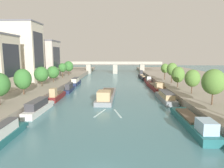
{
  "coord_description": "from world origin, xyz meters",
  "views": [
    {
      "loc": [
        1.72,
        -16.94,
        12.04
      ],
      "look_at": [
        0.0,
        39.54,
        3.42
      ],
      "focal_mm": 31.49,
      "sensor_mm": 36.0,
      "label": 1
    }
  ],
  "objects_px": {
    "moored_boat_left_gap_after": "(57,96)",
    "tree_right_nearest": "(178,75)",
    "tree_right_past_mid": "(214,82)",
    "bridge_far": "(115,66)",
    "tree_right_end_of_row": "(192,78)",
    "moored_boat_left_upstream": "(38,107)",
    "tree_left_far": "(23,79)",
    "tree_right_midway": "(165,68)",
    "moored_boat_right_lone": "(193,122)",
    "moored_boat_right_near": "(166,97)",
    "tree_right_third": "(172,69)",
    "moored_boat_right_downstream": "(148,81)",
    "tree_left_second": "(53,72)",
    "moored_boat_left_midway": "(76,82)",
    "moored_boat_right_second": "(142,77)",
    "barge_midriver": "(106,95)",
    "tree_left_past_mid": "(41,74)",
    "tree_left_midway": "(62,68)",
    "moored_boat_left_near": "(5,133)",
    "moored_boat_left_downstream": "(69,88)",
    "moored_boat_right_far": "(156,87)",
    "tree_left_end_of_row": "(69,66)"
  },
  "relations": [
    {
      "from": "tree_right_nearest",
      "to": "tree_left_second",
      "type": "bearing_deg",
      "value": 166.49
    },
    {
      "from": "tree_left_midway",
      "to": "tree_right_midway",
      "type": "relative_size",
      "value": 0.98
    },
    {
      "from": "moored_boat_left_upstream",
      "to": "moored_boat_right_second",
      "type": "bearing_deg",
      "value": 63.87
    },
    {
      "from": "barge_midriver",
      "to": "moored_boat_right_lone",
      "type": "relative_size",
      "value": 1.32
    },
    {
      "from": "moored_boat_left_gap_after",
      "to": "tree_right_nearest",
      "type": "bearing_deg",
      "value": 14.63
    },
    {
      "from": "tree_right_past_mid",
      "to": "bridge_far",
      "type": "bearing_deg",
      "value": 104.03
    },
    {
      "from": "moored_boat_left_near",
      "to": "bridge_far",
      "type": "relative_size",
      "value": 0.18
    },
    {
      "from": "moored_boat_right_near",
      "to": "tree_right_third",
      "type": "distance_m",
      "value": 21.79
    },
    {
      "from": "moored_boat_left_midway",
      "to": "tree_right_third",
      "type": "bearing_deg",
      "value": -9.37
    },
    {
      "from": "barge_midriver",
      "to": "moored_boat_left_upstream",
      "type": "distance_m",
      "value": 19.04
    },
    {
      "from": "moored_boat_left_upstream",
      "to": "moored_boat_right_second",
      "type": "xyz_separation_m",
      "value": [
        28.71,
        58.52,
        -0.46
      ]
    },
    {
      "from": "moored_boat_left_downstream",
      "to": "tree_right_end_of_row",
      "type": "bearing_deg",
      "value": -18.99
    },
    {
      "from": "tree_right_past_mid",
      "to": "tree_right_midway",
      "type": "distance_m",
      "value": 39.89
    },
    {
      "from": "moored_boat_right_downstream",
      "to": "moored_boat_right_second",
      "type": "distance_m",
      "value": 15.6
    },
    {
      "from": "barge_midriver",
      "to": "tree_left_second",
      "type": "height_order",
      "value": "tree_left_second"
    },
    {
      "from": "moored_boat_right_lone",
      "to": "bridge_far",
      "type": "relative_size",
      "value": 0.29
    },
    {
      "from": "moored_boat_right_near",
      "to": "tree_right_midway",
      "type": "bearing_deg",
      "value": 77.56
    },
    {
      "from": "moored_boat_right_downstream",
      "to": "tree_left_second",
      "type": "bearing_deg",
      "value": -162.02
    },
    {
      "from": "tree_right_nearest",
      "to": "bridge_far",
      "type": "distance_m",
      "value": 65.33
    },
    {
      "from": "tree_left_far",
      "to": "tree_right_midway",
      "type": "xyz_separation_m",
      "value": [
        42.74,
        30.89,
        0.58
      ]
    },
    {
      "from": "tree_left_past_mid",
      "to": "tree_right_nearest",
      "type": "height_order",
      "value": "tree_right_nearest"
    },
    {
      "from": "moored_boat_left_midway",
      "to": "tree_right_midway",
      "type": "bearing_deg",
      "value": 4.95
    },
    {
      "from": "moored_boat_right_second",
      "to": "tree_right_end_of_row",
      "type": "relative_size",
      "value": 2.56
    },
    {
      "from": "tree_left_far",
      "to": "tree_left_past_mid",
      "type": "bearing_deg",
      "value": 90.21
    },
    {
      "from": "moored_boat_left_midway",
      "to": "tree_right_midway",
      "type": "relative_size",
      "value": 1.78
    },
    {
      "from": "moored_boat_left_upstream",
      "to": "tree_left_second",
      "type": "height_order",
      "value": "tree_left_second"
    },
    {
      "from": "tree_left_second",
      "to": "moored_boat_left_upstream",
      "type": "bearing_deg",
      "value": -77.26
    },
    {
      "from": "moored_boat_right_far",
      "to": "moored_boat_left_midway",
      "type": "bearing_deg",
      "value": 163.01
    },
    {
      "from": "tree_right_past_mid",
      "to": "tree_right_end_of_row",
      "type": "distance_m",
      "value": 11.31
    },
    {
      "from": "tree_right_third",
      "to": "tree_right_nearest",
      "type": "bearing_deg",
      "value": -94.9
    },
    {
      "from": "barge_midriver",
      "to": "tree_left_end_of_row",
      "type": "relative_size",
      "value": 3.24
    },
    {
      "from": "moored_boat_left_upstream",
      "to": "bridge_far",
      "type": "relative_size",
      "value": 0.21
    },
    {
      "from": "moored_boat_left_downstream",
      "to": "moored_boat_left_upstream",
      "type": "bearing_deg",
      "value": -91.61
    },
    {
      "from": "tree_right_midway",
      "to": "moored_boat_right_lone",
      "type": "bearing_deg",
      "value": -97.63
    },
    {
      "from": "tree_right_end_of_row",
      "to": "moored_boat_left_upstream",
      "type": "bearing_deg",
      "value": -162.04
    },
    {
      "from": "moored_boat_left_downstream",
      "to": "moored_boat_right_lone",
      "type": "bearing_deg",
      "value": -47.79
    },
    {
      "from": "tree_left_past_mid",
      "to": "tree_right_third",
      "type": "xyz_separation_m",
      "value": [
        43.18,
        9.7,
        0.87
      ]
    },
    {
      "from": "moored_boat_right_far",
      "to": "tree_left_second",
      "type": "height_order",
      "value": "tree_left_second"
    },
    {
      "from": "moored_boat_left_gap_after",
      "to": "moored_boat_left_midway",
      "type": "bearing_deg",
      "value": 90.67
    },
    {
      "from": "moored_boat_right_far",
      "to": "bridge_far",
      "type": "bearing_deg",
      "value": 104.93
    },
    {
      "from": "moored_boat_left_near",
      "to": "tree_left_midway",
      "type": "bearing_deg",
      "value": 97.92
    },
    {
      "from": "moored_boat_left_near",
      "to": "moored_boat_right_lone",
      "type": "bearing_deg",
      "value": 11.67
    },
    {
      "from": "tree_right_end_of_row",
      "to": "bridge_far",
      "type": "bearing_deg",
      "value": 106.18
    },
    {
      "from": "moored_boat_left_midway",
      "to": "moored_boat_right_second",
      "type": "height_order",
      "value": "moored_boat_left_midway"
    },
    {
      "from": "moored_boat_right_near",
      "to": "tree_right_third",
      "type": "bearing_deg",
      "value": 71.24
    },
    {
      "from": "moored_boat_right_lone",
      "to": "tree_right_third",
      "type": "distance_m",
      "value": 39.74
    },
    {
      "from": "tree_right_past_mid",
      "to": "bridge_far",
      "type": "relative_size",
      "value": 0.13
    },
    {
      "from": "tree_right_past_mid",
      "to": "tree_right_third",
      "type": "distance_m",
      "value": 30.9
    },
    {
      "from": "moored_boat_right_near",
      "to": "moored_boat_right_second",
      "type": "bearing_deg",
      "value": 90.23
    },
    {
      "from": "tree_left_second",
      "to": "tree_right_end_of_row",
      "type": "relative_size",
      "value": 0.94
    }
  ]
}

